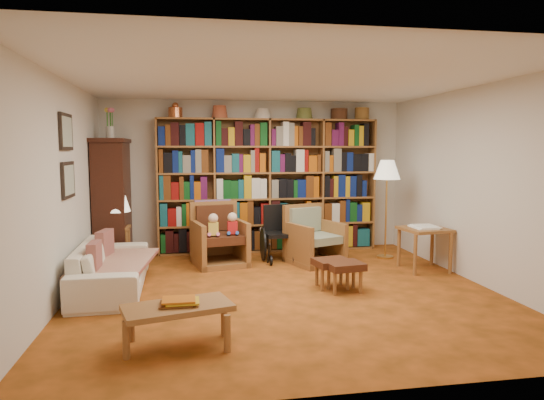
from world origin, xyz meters
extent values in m
plane|color=#BA571C|center=(0.00, 0.00, 0.00)|extent=(5.00, 5.00, 0.00)
plane|color=white|center=(0.00, 0.00, 2.50)|extent=(5.00, 5.00, 0.00)
plane|color=silver|center=(0.00, 2.50, 1.25)|extent=(5.00, 0.00, 5.00)
plane|color=silver|center=(0.00, -2.50, 1.25)|extent=(5.00, 0.00, 5.00)
plane|color=silver|center=(-2.50, 0.00, 1.25)|extent=(0.00, 5.00, 5.00)
plane|color=silver|center=(2.50, 0.00, 1.25)|extent=(0.00, 5.00, 5.00)
cube|color=brown|center=(0.20, 2.34, 1.10)|extent=(3.60, 0.30, 2.20)
cube|color=#37170F|center=(-2.25, 2.00, 0.90)|extent=(0.45, 0.90, 1.80)
cube|color=#37170F|center=(-2.25, 2.00, 1.83)|extent=(0.50, 0.95, 0.06)
cylinder|color=beige|center=(-2.25, 2.00, 1.95)|extent=(0.12, 0.12, 0.18)
cube|color=black|center=(-2.48, 0.30, 1.90)|extent=(0.03, 0.52, 0.42)
cube|color=gray|center=(-2.46, 0.30, 1.90)|extent=(0.01, 0.44, 0.34)
cube|color=black|center=(-2.48, 0.30, 1.35)|extent=(0.03, 0.52, 0.42)
cube|color=gray|center=(-2.46, 0.30, 1.35)|extent=(0.01, 0.44, 0.34)
imported|color=beige|center=(-2.05, 0.43, 0.28)|extent=(1.95, 0.80, 0.56)
cube|color=beige|center=(-2.00, 0.43, 0.30)|extent=(0.95, 1.56, 0.04)
cube|color=maroon|center=(-2.18, 0.78, 0.45)|extent=(0.18, 0.38, 0.36)
cube|color=maroon|center=(-2.18, 0.08, 0.45)|extent=(0.12, 0.35, 0.34)
cube|color=brown|center=(-2.15, 1.72, 0.55)|extent=(0.34, 0.34, 0.04)
cylinder|color=brown|center=(-2.28, 1.59, 0.27)|extent=(0.05, 0.05, 0.53)
cylinder|color=brown|center=(-2.02, 1.59, 0.27)|extent=(0.05, 0.05, 0.53)
cylinder|color=brown|center=(-2.28, 1.85, 0.27)|extent=(0.05, 0.05, 0.53)
cylinder|color=brown|center=(-2.02, 1.85, 0.27)|extent=(0.05, 0.05, 0.53)
cylinder|color=gold|center=(-2.15, 1.72, 0.68)|extent=(0.13, 0.13, 0.21)
cone|color=white|center=(-2.15, 1.72, 0.94)|extent=(0.38, 0.38, 0.30)
cube|color=brown|center=(-0.68, 1.47, 0.04)|extent=(0.87, 0.90, 0.08)
cube|color=brown|center=(-1.00, 1.47, 0.32)|extent=(0.23, 0.76, 0.65)
cube|color=brown|center=(-0.35, 1.47, 0.32)|extent=(0.23, 0.76, 0.65)
cube|color=brown|center=(-0.68, 1.81, 0.46)|extent=(0.73, 0.23, 0.91)
cube|color=#4E2314|center=(-0.68, 1.44, 0.41)|extent=(0.69, 0.74, 0.12)
cube|color=#4E2314|center=(-0.68, 1.74, 0.67)|extent=(0.58, 0.22, 0.38)
cube|color=#B22F67|center=(-0.68, 1.84, 0.73)|extent=(0.57, 0.18, 0.41)
cube|color=brown|center=(0.73, 1.30, 0.04)|extent=(0.91, 0.92, 0.08)
cube|color=brown|center=(0.41, 1.30, 0.31)|extent=(0.33, 0.70, 0.62)
cube|color=brown|center=(1.04, 1.30, 0.31)|extent=(0.33, 0.70, 0.62)
cube|color=brown|center=(0.73, 1.62, 0.43)|extent=(0.67, 0.32, 0.87)
cube|color=#979F7F|center=(0.73, 1.27, 0.38)|extent=(0.72, 0.76, 0.12)
cube|color=#979F7F|center=(0.73, 1.55, 0.63)|extent=(0.54, 0.29, 0.37)
cube|color=black|center=(0.23, 1.55, 0.41)|extent=(0.45, 0.45, 0.06)
cube|color=black|center=(0.23, 1.76, 0.64)|extent=(0.42, 0.08, 0.41)
cylinder|color=black|center=(0.00, 1.65, 0.26)|extent=(0.03, 0.51, 0.51)
cylinder|color=black|center=(0.46, 1.65, 0.26)|extent=(0.03, 0.51, 0.51)
cylinder|color=black|center=(0.06, 1.30, 0.07)|extent=(0.03, 0.15, 0.15)
cylinder|color=black|center=(0.39, 1.30, 0.07)|extent=(0.03, 0.15, 0.15)
cylinder|color=gold|center=(1.92, 1.50, 0.01)|extent=(0.26, 0.26, 0.03)
cylinder|color=gold|center=(1.92, 1.50, 0.65)|extent=(0.03, 0.03, 1.30)
cone|color=white|center=(1.92, 1.50, 1.39)|extent=(0.41, 0.41, 0.30)
cube|color=brown|center=(2.15, 0.68, 0.58)|extent=(0.67, 0.67, 0.04)
cylinder|color=brown|center=(1.89, 0.42, 0.28)|extent=(0.05, 0.05, 0.56)
cylinder|color=brown|center=(2.41, 0.42, 0.28)|extent=(0.05, 0.05, 0.56)
cylinder|color=brown|center=(1.89, 0.93, 0.28)|extent=(0.05, 0.05, 0.56)
cylinder|color=brown|center=(2.41, 0.93, 0.28)|extent=(0.05, 0.05, 0.56)
cube|color=white|center=(2.15, 0.68, 0.62)|extent=(0.35, 0.42, 0.03)
cube|color=#4E2314|center=(0.61, 0.04, 0.32)|extent=(0.48, 0.43, 0.08)
cylinder|color=brown|center=(0.45, -0.09, 0.14)|extent=(0.04, 0.04, 0.27)
cylinder|color=brown|center=(0.77, -0.09, 0.14)|extent=(0.04, 0.04, 0.27)
cylinder|color=brown|center=(0.45, 0.17, 0.14)|extent=(0.04, 0.04, 0.27)
cylinder|color=brown|center=(0.77, 0.17, 0.14)|extent=(0.04, 0.04, 0.27)
cube|color=#4E2314|center=(0.71, -0.14, 0.32)|extent=(0.47, 0.41, 0.08)
cylinder|color=brown|center=(0.56, -0.27, 0.14)|extent=(0.04, 0.04, 0.27)
cylinder|color=brown|center=(0.87, -0.27, 0.14)|extent=(0.04, 0.04, 0.27)
cylinder|color=brown|center=(0.56, -0.02, 0.14)|extent=(0.04, 0.04, 0.27)
cylinder|color=brown|center=(0.87, -0.02, 0.14)|extent=(0.04, 0.04, 0.27)
cube|color=brown|center=(-1.22, -1.47, 0.35)|extent=(1.00, 0.68, 0.05)
cylinder|color=brown|center=(-1.63, -1.65, 0.16)|extent=(0.06, 0.06, 0.32)
cylinder|color=brown|center=(-0.81, -1.65, 0.16)|extent=(0.06, 0.06, 0.32)
cylinder|color=brown|center=(-1.63, -1.28, 0.16)|extent=(0.06, 0.06, 0.32)
cylinder|color=brown|center=(-0.81, -1.28, 0.16)|extent=(0.06, 0.06, 0.32)
cube|color=brown|center=(-1.22, -1.47, 0.40)|extent=(0.33, 0.29, 0.05)
camera|label=1|loc=(-1.10, -5.59, 1.70)|focal=32.00mm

